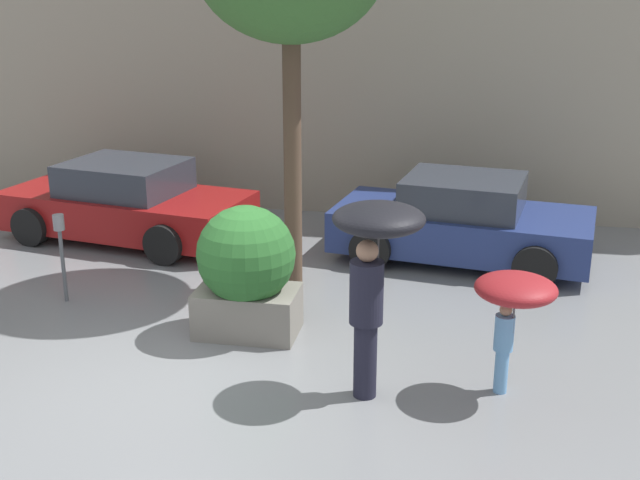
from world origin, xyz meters
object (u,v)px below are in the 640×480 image
person_adult (374,252)px  parked_car_far (462,222)px  planter_box (246,269)px  person_child (514,296)px  parking_meter (60,239)px  parked_car_near (127,203)px

person_adult → parked_car_far: (0.80, 4.26, -0.92)m
planter_box → person_adult: 2.09m
person_child → parking_meter: (-5.53, 1.46, -0.22)m
person_child → parked_car_near: 7.13m
person_child → planter_box: bearing=-165.0°
person_adult → person_child: 1.43m
planter_box → person_adult: (1.61, -1.15, 0.69)m
person_adult → parked_car_near: bearing=82.8°
person_adult → parking_meter: 4.56m
parking_meter → parked_car_near: bearing=96.1°
planter_box → parking_meter: size_ratio=1.33×
person_adult → person_child: person_adult is taller
person_child → parked_car_near: (-5.82, 4.10, -0.49)m
parked_car_far → person_child: bearing=-163.4°
parked_car_near → person_adult: bearing=-123.3°
parking_meter → person_child: bearing=-14.7°
parked_car_near → parked_car_far: 5.27m
planter_box → parked_car_near: (-2.87, 3.16, -0.23)m
parked_car_near → parking_meter: bearing=-163.3°
planter_box → person_child: (2.95, -0.94, 0.26)m
parked_car_near → parked_car_far: bearing=-79.9°
planter_box → person_adult: size_ratio=0.79×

